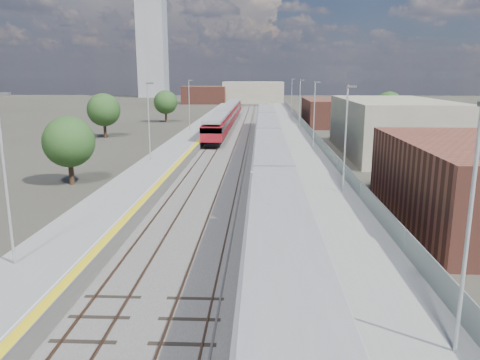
{
  "coord_description": "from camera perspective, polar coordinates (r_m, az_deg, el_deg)",
  "views": [
    {
      "loc": [
        0.67,
        -10.95,
        9.18
      ],
      "look_at": [
        -0.72,
        20.07,
        2.2
      ],
      "focal_mm": 35.0,
      "sensor_mm": 36.0,
      "label": 1
    }
  ],
  "objects": [
    {
      "name": "red_train",
      "position": [
        85.9,
        -1.58,
        7.92
      ],
      "size": [
        2.78,
        56.42,
        3.51
      ],
      "color": "black",
      "rests_on": "ground"
    },
    {
      "name": "tracks",
      "position": [
        65.79,
        0.52,
        4.74
      ],
      "size": [
        8.96,
        160.0,
        0.17
      ],
      "color": "#4C3323",
      "rests_on": "ground"
    },
    {
      "name": "platform_right",
      "position": [
        64.19,
        6.69,
        4.84
      ],
      "size": [
        4.7,
        155.0,
        8.52
      ],
      "color": "slate",
      "rests_on": "ground"
    },
    {
      "name": "tree_d",
      "position": [
        85.75,
        17.66,
        8.66
      ],
      "size": [
        4.75,
        4.75,
        6.44
      ],
      "color": "#382619",
      "rests_on": "ground"
    },
    {
      "name": "ballast_bed",
      "position": [
        64.17,
        -0.07,
        4.47
      ],
      "size": [
        10.5,
        155.0,
        0.06
      ],
      "primitive_type": "cube",
      "color": "#565451",
      "rests_on": "ground"
    },
    {
      "name": "tree_c",
      "position": [
        94.55,
        -9.07,
        9.34
      ],
      "size": [
        4.63,
        4.63,
        6.28
      ],
      "color": "#382619",
      "rests_on": "ground"
    },
    {
      "name": "buildings",
      "position": [
        150.73,
        -4.72,
        13.21
      ],
      "size": [
        72.0,
        185.5,
        40.0
      ],
      "color": "brown",
      "rests_on": "ground"
    },
    {
      "name": "ground",
      "position": [
        61.64,
        1.92,
        4.1
      ],
      "size": [
        320.0,
        320.0,
        0.0
      ],
      "primitive_type": "plane",
      "color": "#47443A",
      "rests_on": "ground"
    },
    {
      "name": "green_train",
      "position": [
        48.06,
        3.54,
        4.39
      ],
      "size": [
        2.93,
        81.59,
        3.23
      ],
      "color": "black",
      "rests_on": "ground"
    },
    {
      "name": "platform_left",
      "position": [
        64.76,
        -6.11,
        4.91
      ],
      "size": [
        4.3,
        155.0,
        8.52
      ],
      "color": "slate",
      "rests_on": "ground"
    },
    {
      "name": "tree_a",
      "position": [
        42.04,
        -20.14,
        4.38
      ],
      "size": [
        4.32,
        4.32,
        5.86
      ],
      "color": "#382619",
      "rests_on": "ground"
    },
    {
      "name": "tree_b",
      "position": [
        72.84,
        -16.28,
        8.21
      ],
      "size": [
        4.86,
        4.86,
        6.59
      ],
      "color": "#382619",
      "rests_on": "ground"
    }
  ]
}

